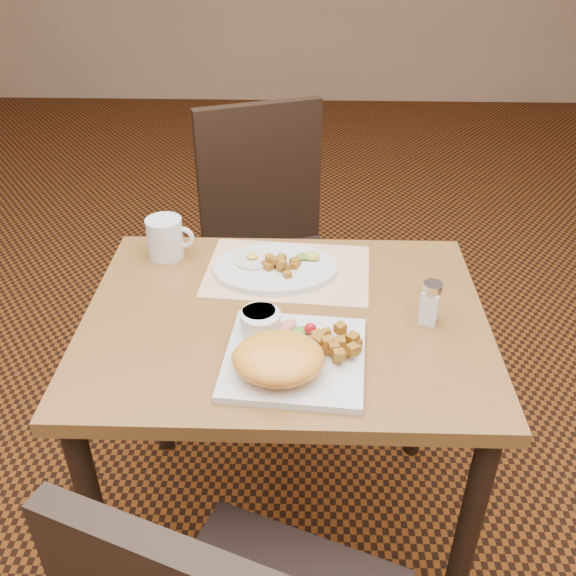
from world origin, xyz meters
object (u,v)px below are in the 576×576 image
(table, at_px, (285,353))
(plate_square, at_px, (295,358))
(coffee_mug, at_px, (166,238))
(salt_shaker, at_px, (430,302))
(plate_oval, at_px, (275,269))
(chair_far, at_px, (271,240))

(table, distance_m, plate_square, 0.20)
(coffee_mug, bearing_deg, table, -39.21)
(plate_square, height_order, salt_shaker, salt_shaker)
(plate_oval, relative_size, coffee_mug, 2.51)
(table, height_order, chair_far, chair_far)
(salt_shaker, bearing_deg, chair_far, 118.07)
(chair_far, relative_size, plate_square, 3.46)
(table, bearing_deg, coffee_mug, 140.79)
(plate_oval, bearing_deg, chair_far, 94.56)
(plate_oval, bearing_deg, table, -80.53)
(plate_square, bearing_deg, salt_shaker, 26.48)
(chair_far, relative_size, plate_oval, 3.19)
(plate_square, height_order, plate_oval, plate_oval)
(table, relative_size, coffee_mug, 7.41)
(chair_far, distance_m, plate_oval, 0.58)
(plate_oval, xyz_separation_m, salt_shaker, (0.35, -0.19, 0.04))
(table, xyz_separation_m, coffee_mug, (-0.31, 0.25, 0.16))
(table, bearing_deg, chair_far, 95.80)
(chair_far, height_order, plate_square, chair_far)
(plate_square, bearing_deg, plate_oval, 99.28)
(chair_far, height_order, plate_oval, chair_far)
(plate_square, xyz_separation_m, salt_shaker, (0.29, 0.14, 0.04))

